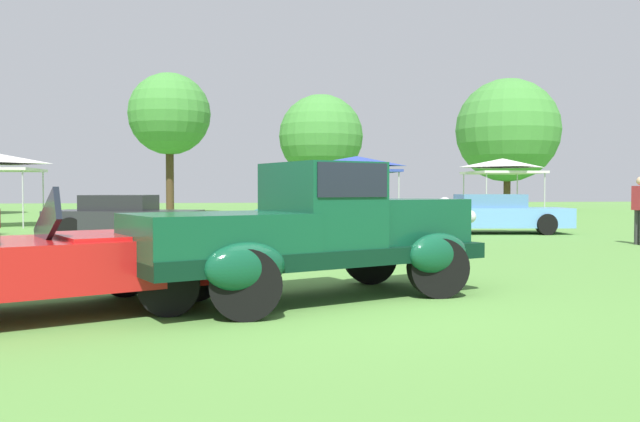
% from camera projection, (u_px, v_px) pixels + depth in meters
% --- Properties ---
extents(ground_plane, '(120.00, 120.00, 0.00)m').
position_uv_depth(ground_plane, '(341.00, 306.00, 7.68)').
color(ground_plane, '#568C3D').
extents(feature_pickup_truck, '(4.69, 3.15, 1.70)m').
position_uv_depth(feature_pickup_truck, '(316.00, 230.00, 8.10)').
color(feature_pickup_truck, black).
rests_on(feature_pickup_truck, ground_plane).
extents(neighbor_convertible, '(4.70, 3.38, 1.40)m').
position_uv_depth(neighbor_convertible, '(34.00, 263.00, 7.00)').
color(neighbor_convertible, red).
rests_on(neighbor_convertible, ground_plane).
extents(show_car_charcoal, '(4.26, 2.48, 1.22)m').
position_uv_depth(show_car_charcoal, '(124.00, 218.00, 17.77)').
color(show_car_charcoal, '#28282D').
rests_on(show_car_charcoal, ground_plane).
extents(show_car_teal, '(4.15, 2.19, 1.22)m').
position_uv_depth(show_car_teal, '(324.00, 216.00, 19.00)').
color(show_car_teal, teal).
rests_on(show_car_teal, ground_plane).
extents(show_car_skyblue, '(4.61, 2.23, 1.22)m').
position_uv_depth(show_car_skyblue, '(494.00, 214.00, 20.30)').
color(show_car_skyblue, '#669EDB').
rests_on(show_car_skyblue, ground_plane).
extents(canopy_tent_center_field, '(3.03, 3.03, 2.71)m').
position_uv_depth(canopy_tent_center_field, '(357.00, 163.00, 26.12)').
color(canopy_tent_center_field, '#B7B7BC').
rests_on(canopy_tent_center_field, ground_plane).
extents(canopy_tent_right_field, '(2.83, 2.83, 2.71)m').
position_uv_depth(canopy_tent_right_field, '(503.00, 165.00, 28.10)').
color(canopy_tent_right_field, '#B7B7BC').
rests_on(canopy_tent_right_field, ground_plane).
extents(treeline_mid_left, '(4.55, 4.55, 7.86)m').
position_uv_depth(treeline_mid_left, '(169.00, 114.00, 36.27)').
color(treeline_mid_left, '#47331E').
rests_on(treeline_mid_left, ground_plane).
extents(treeline_center, '(4.60, 4.60, 6.57)m').
position_uv_depth(treeline_center, '(321.00, 137.00, 35.64)').
color(treeline_center, brown).
rests_on(treeline_center, ground_plane).
extents(treeline_mid_right, '(6.65, 6.65, 8.52)m').
position_uv_depth(treeline_mid_right, '(508.00, 130.00, 42.04)').
color(treeline_mid_right, '#47331E').
rests_on(treeline_mid_right, ground_plane).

